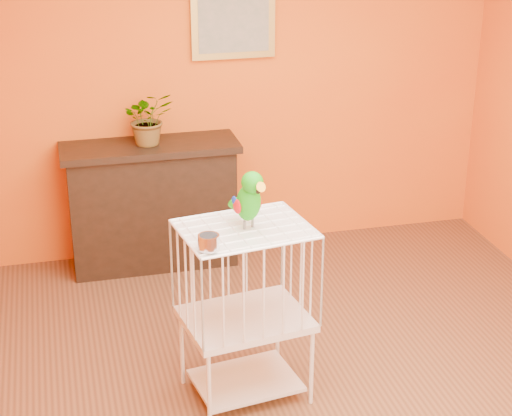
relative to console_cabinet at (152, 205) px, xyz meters
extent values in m
plane|color=brown|center=(0.67, -2.03, -0.48)|extent=(4.50, 4.50, 0.00)
plane|color=orange|center=(0.67, 0.22, 0.82)|extent=(4.00, 0.00, 4.00)
cube|color=black|center=(0.00, 0.00, -0.03)|extent=(1.20, 0.40, 0.90)
cube|color=black|center=(0.00, 0.00, 0.45)|extent=(1.29, 0.46, 0.05)
cube|color=black|center=(0.00, -0.18, -0.03)|extent=(0.84, 0.02, 0.45)
cube|color=maroon|center=(-0.25, -0.05, -0.13)|extent=(0.05, 0.18, 0.28)
cube|color=#374824|center=(-0.17, -0.05, -0.13)|extent=(0.05, 0.18, 0.28)
cube|color=maroon|center=(-0.08, -0.05, -0.13)|extent=(0.05, 0.18, 0.28)
cube|color=#374824|center=(0.02, -0.05, -0.13)|extent=(0.05, 0.18, 0.28)
cube|color=maroon|center=(0.12, -0.05, -0.13)|extent=(0.05, 0.18, 0.28)
imported|color=#26722D|center=(0.00, 0.01, 0.63)|extent=(0.39, 0.42, 0.30)
cube|color=#B2953F|center=(0.67, 0.19, 1.27)|extent=(0.62, 0.03, 0.50)
cube|color=gray|center=(0.67, 0.18, 1.27)|extent=(0.52, 0.01, 0.40)
cube|color=silver|center=(0.28, -1.82, -0.40)|extent=(0.64, 0.52, 0.02)
cube|color=silver|center=(0.28, -1.82, 0.01)|extent=(0.75, 0.62, 0.04)
cube|color=silver|center=(0.28, -1.82, 0.56)|extent=(0.75, 0.62, 0.01)
cylinder|color=silver|center=(0.02, -2.09, -0.24)|extent=(0.02, 0.02, 0.47)
cylinder|color=silver|center=(0.62, -2.00, -0.24)|extent=(0.02, 0.02, 0.47)
cylinder|color=silver|center=(-0.05, -1.63, -0.24)|extent=(0.02, 0.02, 0.47)
cylinder|color=silver|center=(0.55, -1.54, -0.24)|extent=(0.02, 0.02, 0.47)
cylinder|color=silver|center=(0.05, -2.04, 0.61)|extent=(0.11, 0.11, 0.08)
cylinder|color=#59544C|center=(0.28, -1.82, 0.59)|extent=(0.01, 0.01, 0.05)
cylinder|color=#59544C|center=(0.33, -1.80, 0.59)|extent=(0.01, 0.01, 0.05)
ellipsoid|color=#149905|center=(0.31, -1.81, 0.71)|extent=(0.18, 0.21, 0.24)
ellipsoid|color=#149905|center=(0.32, -1.85, 0.84)|extent=(0.15, 0.15, 0.12)
cone|color=orange|center=(0.34, -1.90, 0.83)|extent=(0.08, 0.09, 0.08)
cone|color=black|center=(0.33, -1.89, 0.80)|extent=(0.04, 0.04, 0.03)
sphere|color=black|center=(0.29, -1.88, 0.85)|extent=(0.02, 0.02, 0.02)
sphere|color=black|center=(0.36, -1.85, 0.85)|extent=(0.02, 0.02, 0.02)
ellipsoid|color=#A50C0C|center=(0.24, -1.83, 0.70)|extent=(0.05, 0.07, 0.08)
ellipsoid|color=navy|center=(0.36, -1.78, 0.70)|extent=(0.05, 0.07, 0.08)
cone|color=#149905|center=(0.28, -1.74, 0.63)|extent=(0.12, 0.18, 0.13)
camera|label=1|loc=(-0.66, -5.87, 2.42)|focal=60.00mm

